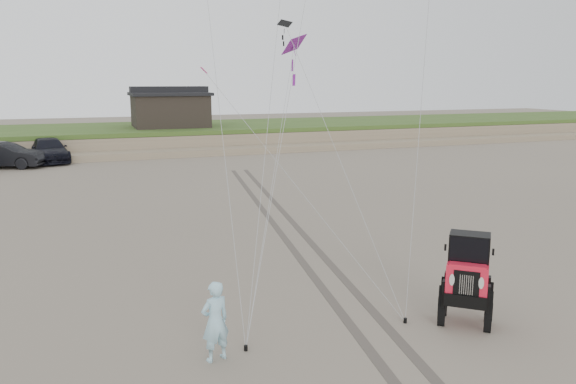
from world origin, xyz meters
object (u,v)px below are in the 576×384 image
at_px(truck_b, 4,155).
at_px(man, 215,321).
at_px(jeep, 466,289).
at_px(cabin, 170,109).
at_px(truck_c, 49,150).

bearing_deg(truck_b, man, -147.16).
bearing_deg(jeep, cabin, 131.64).
xyz_separation_m(cabin, truck_b, (-11.88, -7.98, -2.41)).
height_order(cabin, man, cabin).
bearing_deg(truck_b, cabin, -36.62).
xyz_separation_m(truck_b, jeep, (12.86, -29.99, 0.03)).
height_order(truck_b, man, man).
bearing_deg(cabin, man, -97.32).
xyz_separation_m(cabin, man, (-4.84, -37.64, -2.40)).
distance_m(cabin, man, 38.02).
xyz_separation_m(cabin, truck_c, (-9.31, -5.96, -2.43)).
bearing_deg(cabin, jeep, -88.52).
bearing_deg(truck_c, man, -91.40).
distance_m(cabin, truck_b, 14.51).
height_order(truck_b, truck_c, truck_b).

